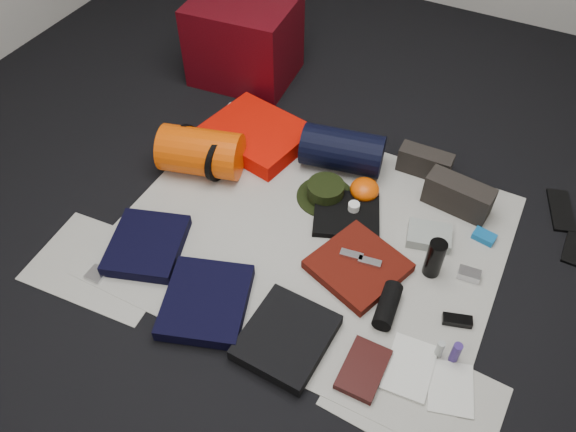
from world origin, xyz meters
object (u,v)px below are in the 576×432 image
at_px(stuff_sack, 201,152).
at_px(paperback_book, 363,369).
at_px(sleeping_pad, 257,134).
at_px(water_bottle, 435,258).
at_px(navy_duffel, 342,150).
at_px(compact_camera, 469,274).
at_px(red_cabinet, 244,40).

bearing_deg(stuff_sack, paperback_book, -29.99).
xyz_separation_m(sleeping_pad, water_bottle, (1.04, -0.39, 0.05)).
bearing_deg(navy_duffel, compact_camera, -38.09).
bearing_deg(red_cabinet, water_bottle, -37.63).
relative_size(stuff_sack, compact_camera, 4.28).
height_order(stuff_sack, navy_duffel, stuff_sack).
bearing_deg(navy_duffel, stuff_sack, -161.77).
distance_m(stuff_sack, paperback_book, 1.26).
distance_m(water_bottle, compact_camera, 0.17).
height_order(stuff_sack, paperback_book, stuff_sack).
distance_m(sleeping_pad, stuff_sack, 0.33).
height_order(red_cabinet, water_bottle, red_cabinet).
bearing_deg(red_cabinet, paperback_book, -52.65).
xyz_separation_m(stuff_sack, navy_duffel, (0.58, 0.33, -0.01)).
xyz_separation_m(navy_duffel, compact_camera, (0.73, -0.37, -0.08)).
bearing_deg(water_bottle, red_cabinet, 147.62).
relative_size(sleeping_pad, navy_duffel, 1.24).
xyz_separation_m(red_cabinet, stuff_sack, (0.22, -0.79, -0.11)).
bearing_deg(compact_camera, navy_duffel, 147.42).
distance_m(red_cabinet, paperback_book, 1.94).
bearing_deg(stuff_sack, sleeping_pad, 66.79).
bearing_deg(water_bottle, stuff_sack, 175.66).
xyz_separation_m(water_bottle, compact_camera, (0.15, 0.04, -0.07)).
bearing_deg(red_cabinet, compact_camera, -33.82).
distance_m(navy_duffel, water_bottle, 0.72).
xyz_separation_m(sleeping_pad, stuff_sack, (-0.13, -0.30, 0.07)).
distance_m(water_bottle, paperback_book, 0.55).
relative_size(red_cabinet, navy_duffel, 1.40).
bearing_deg(navy_duffel, paperback_book, -73.31).
xyz_separation_m(sleeping_pad, paperback_book, (0.96, -0.93, -0.03)).
height_order(navy_duffel, compact_camera, navy_duffel).
distance_m(sleeping_pad, paperback_book, 1.34).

